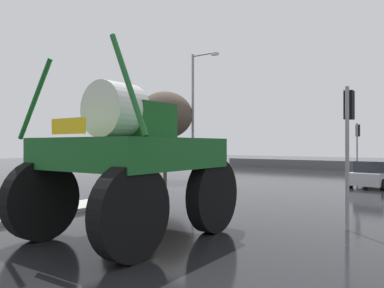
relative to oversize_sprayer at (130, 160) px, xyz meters
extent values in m
plane|color=black|center=(-0.14, 10.91, -2.05)|extent=(120.00, 120.00, 0.00)
cube|color=#B2AFA8|center=(-4.84, 0.02, -1.97)|extent=(1.74, 7.31, 0.15)
cylinder|color=black|center=(-1.64, 1.61, -1.01)|extent=(0.48, 2.09, 2.08)
cylinder|color=black|center=(1.54, 1.70, -1.01)|extent=(0.48, 2.09, 2.08)
cylinder|color=black|center=(-1.54, -1.65, -1.01)|extent=(0.48, 2.09, 2.08)
cylinder|color=black|center=(1.64, -1.56, -1.01)|extent=(0.48, 2.09, 2.08)
cube|color=#195B23|center=(0.00, 0.03, 0.19)|extent=(3.80, 4.07, 0.79)
cube|color=#154E1E|center=(-0.01, 0.43, 1.06)|extent=(1.50, 1.46, 0.97)
cylinder|color=silver|center=(0.02, -0.54, 1.30)|extent=(1.47, 1.11, 1.44)
cylinder|color=#195B23|center=(-1.60, -1.81, 1.56)|extent=(1.42, 0.16, 2.02)
cylinder|color=#195B23|center=(1.71, -1.71, 1.66)|extent=(1.06, 0.15, 2.21)
cube|color=yellow|center=(0.06, -1.98, 0.83)|extent=(1.17, 0.08, 0.36)
cube|color=#B7B7BF|center=(2.84, 16.90, -1.52)|extent=(2.06, 4.24, 0.70)
cube|color=#23282D|center=(2.83, 16.75, -0.85)|extent=(1.74, 2.23, 0.64)
cylinder|color=black|center=(2.12, 18.32, -1.75)|extent=(0.23, 0.61, 0.60)
cylinder|color=black|center=(1.88, 15.63, -1.75)|extent=(0.23, 0.61, 0.60)
cylinder|color=black|center=(3.57, 15.48, -1.75)|extent=(0.23, 0.61, 0.60)
cylinder|color=gray|center=(-6.08, 4.19, -0.37)|extent=(0.11, 0.11, 3.35)
cube|color=black|center=(-6.08, 4.41, 0.78)|extent=(0.24, 0.32, 0.84)
sphere|color=#390503|center=(-6.08, 4.60, 1.05)|extent=(0.17, 0.17, 0.17)
sphere|color=orange|center=(-6.08, 4.60, 0.78)|extent=(0.17, 0.17, 0.17)
sphere|color=black|center=(-6.08, 4.60, 0.51)|extent=(0.17, 0.17, 0.17)
cylinder|color=gray|center=(4.52, 4.19, 0.02)|extent=(0.11, 0.11, 4.14)
cube|color=black|center=(4.52, 4.41, 1.57)|extent=(0.24, 0.32, 0.84)
sphere|color=#390503|center=(4.52, 4.60, 1.84)|extent=(0.17, 0.17, 0.17)
sphere|color=orange|center=(4.52, 4.60, 1.57)|extent=(0.17, 0.17, 0.17)
sphere|color=black|center=(4.52, 4.60, 1.30)|extent=(0.17, 0.17, 0.17)
cylinder|color=gray|center=(1.02, 20.98, -0.05)|extent=(0.11, 0.11, 3.99)
cube|color=black|center=(1.02, 21.20, 1.42)|extent=(0.24, 0.32, 0.84)
sphere|color=#390503|center=(1.02, 21.39, 1.69)|extent=(0.17, 0.17, 0.17)
sphere|color=orange|center=(1.02, 21.39, 1.42)|extent=(0.17, 0.17, 0.17)
sphere|color=black|center=(1.02, 21.39, 1.15)|extent=(0.17, 0.17, 0.17)
cylinder|color=gray|center=(-8.37, 14.22, 2.39)|extent=(0.18, 0.18, 8.87)
cylinder|color=gray|center=(-7.43, 14.22, 6.67)|extent=(1.88, 0.10, 0.10)
cube|color=silver|center=(-6.49, 14.22, 6.57)|extent=(0.50, 0.24, 0.16)
cylinder|color=#473828|center=(-10.17, 13.29, -0.45)|extent=(0.26, 0.26, 3.20)
ellipsoid|color=brown|center=(-10.17, 13.29, 2.54)|extent=(3.95, 3.95, 3.36)
cube|color=#59595B|center=(-0.14, 30.68, -1.60)|extent=(29.95, 0.24, 0.90)
camera|label=1|loc=(7.32, -7.10, 0.40)|focal=35.03mm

